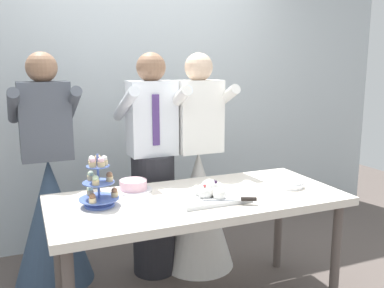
% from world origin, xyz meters
% --- Properties ---
extents(rear_wall, '(5.20, 0.10, 2.90)m').
position_xyz_m(rear_wall, '(0.00, 1.37, 1.45)').
color(rear_wall, silver).
rests_on(rear_wall, ground_plane).
extents(dessert_table, '(1.80, 0.80, 0.78)m').
position_xyz_m(dessert_table, '(0.00, 0.00, 0.70)').
color(dessert_table, silver).
rests_on(dessert_table, ground_plane).
extents(cupcake_stand, '(0.23, 0.23, 0.31)m').
position_xyz_m(cupcake_stand, '(-0.59, 0.05, 0.91)').
color(cupcake_stand, '#4C66B2').
rests_on(cupcake_stand, dessert_table).
extents(main_cake_tray, '(0.42, 0.36, 0.13)m').
position_xyz_m(main_cake_tray, '(0.05, -0.08, 0.81)').
color(main_cake_tray, silver).
rests_on(main_cake_tray, dessert_table).
extents(plate_stack, '(0.19, 0.19, 0.04)m').
position_xyz_m(plate_stack, '(0.63, -0.05, 0.80)').
color(plate_stack, white).
rests_on(plate_stack, dessert_table).
extents(round_cake, '(0.24, 0.24, 0.07)m').
position_xyz_m(round_cake, '(-0.34, 0.26, 0.81)').
color(round_cake, white).
rests_on(round_cake, dessert_table).
extents(person_groom, '(0.47, 0.50, 1.66)m').
position_xyz_m(person_groom, '(-0.10, 0.62, 0.75)').
color(person_groom, '#232328').
rests_on(person_groom, ground_plane).
extents(person_bride, '(0.56, 0.56, 1.66)m').
position_xyz_m(person_bride, '(0.26, 0.59, 0.58)').
color(person_bride, white).
rests_on(person_bride, ground_plane).
extents(person_guest, '(0.56, 0.56, 1.66)m').
position_xyz_m(person_guest, '(-0.82, 0.76, 0.58)').
color(person_guest, '#334760').
rests_on(person_guest, ground_plane).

